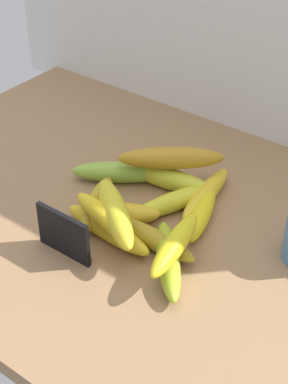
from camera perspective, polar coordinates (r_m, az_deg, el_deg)
counter_top at (r=113.94cm, az=-1.35°, el=-2.30°), size 110.00×76.00×3.00cm
chalkboard_sign at (r=102.17cm, az=-7.50°, el=-4.05°), size 11.00×1.80×8.40cm
banana_0 at (r=119.53cm, az=-2.49°, el=1.86°), size 17.31×13.54×4.17cm
banana_1 at (r=110.01cm, az=5.44°, el=-1.96°), size 8.74×16.97×3.46cm
banana_2 at (r=117.72cm, az=2.35°, el=1.27°), size 18.74×7.18×4.20cm
banana_3 at (r=111.49cm, az=-4.37°, el=-1.12°), size 10.49×16.44×4.03cm
banana_4 at (r=105.81cm, az=-3.42°, el=-3.51°), size 19.40×5.40×3.78cm
banana_5 at (r=99.89cm, az=2.27°, el=-6.36°), size 15.26×17.00×3.67cm
banana_6 at (r=114.64cm, az=5.81°, el=-0.18°), size 5.82×18.63×3.55cm
banana_7 at (r=108.76cm, az=-2.48°, el=-2.07°), size 14.64×12.27×4.19cm
banana_8 at (r=103.99cm, az=0.65°, el=-4.31°), size 18.34×4.25×3.65cm
banana_9 at (r=112.32cm, az=2.97°, el=-0.84°), size 10.63×18.85×3.69cm
banana_10 at (r=102.79cm, az=-2.70°, el=-1.96°), size 17.98×15.38×4.31cm
banana_11 at (r=97.37cm, az=2.91°, el=-4.92°), size 6.62×17.15×3.46cm
banana_12 at (r=115.96cm, az=2.56°, el=3.19°), size 18.76×15.84×4.31cm
banana_13 at (r=102.93cm, az=-3.82°, el=-2.26°), size 15.91×7.46×3.41cm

